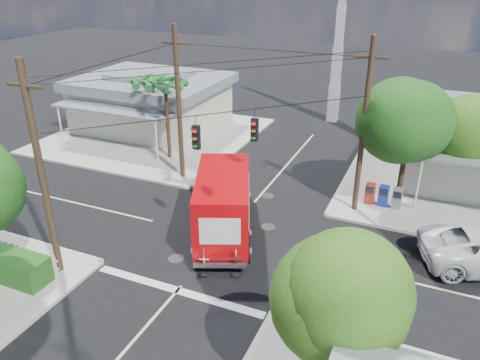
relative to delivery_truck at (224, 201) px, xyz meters
The scene contains 15 objects.
ground 1.78m from the delivery_truck, 68.71° to the right, with size 120.00×120.00×0.00m, color black.
sidewalk_ne 15.23m from the delivery_truck, 42.80° to the left, with size 14.12×14.12×0.14m.
sidewalk_nw 14.89m from the delivery_truck, 135.99° to the left, with size 14.12×14.12×0.14m.
road_markings 2.66m from the delivery_truck, 83.63° to the right, with size 32.00×32.00×0.01m.
building_nw 16.73m from the delivery_truck, 134.75° to the left, with size 10.80×10.20×4.30m.
radio_tower 19.82m from the delivery_truck, 87.84° to the left, with size 0.80×0.80×17.00m.
tree_ne_front 10.15m from the delivery_truck, 39.65° to the left, with size 4.21×4.14×6.66m.
tree_ne_back 13.31m from the delivery_truck, 39.81° to the left, with size 3.77×3.66×5.82m.
tree_se 10.93m from the delivery_truck, 47.26° to the right, with size 3.67×3.54×5.62m.
palm_nw_front 10.58m from the delivery_truck, 136.46° to the left, with size 3.01×3.08×5.59m.
palm_nw_back 12.87m from the delivery_truck, 137.79° to the left, with size 3.01×3.08×5.19m.
utility_poles 3.45m from the delivery_truck, 143.20° to the left, with size 12.00×10.68×9.00m.
picket_fence 9.83m from the delivery_truck, 140.72° to the right, with size 5.94×0.06×1.00m.
vending_boxes 8.82m from the delivery_truck, 39.80° to the left, with size 1.90×0.50×1.10m.
delivery_truck is the anchor object (origin of this frame).
Camera 1 is at (8.34, -17.16, 11.99)m, focal length 35.00 mm.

